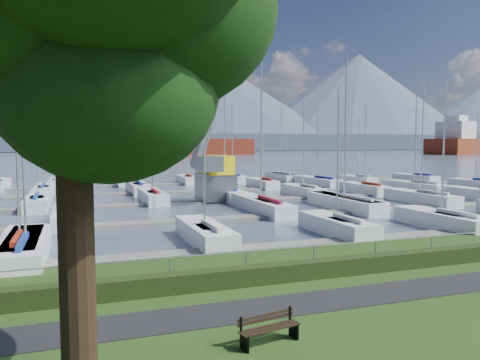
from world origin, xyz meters
name	(u,v)px	position (x,y,z in m)	size (l,w,h in m)	color
path	(379,294)	(0.00, -3.00, 0.01)	(160.00, 2.00, 0.04)	black
water	(94,153)	(0.00, 260.00, -0.40)	(800.00, 540.00, 0.20)	#485569
hedge	(340,266)	(0.00, -0.40, 0.35)	(80.00, 0.70, 0.70)	black
fence	(335,244)	(0.00, 0.00, 1.20)	(0.04, 0.04, 80.00)	gray
foothill	(90,142)	(0.00, 330.00, 6.00)	(900.00, 80.00, 12.00)	#424E61
mountains	(95,94)	(7.35, 404.62, 46.68)	(1190.00, 360.00, 115.00)	#3A4755
docks	(191,203)	(0.00, 26.00, -0.22)	(90.00, 41.60, 0.25)	slate
bench_left	(269,329)	(-5.37, -5.53, 0.42)	(1.85, 0.75, 0.85)	black
crane	(216,144)	(3.12, 27.89, 5.33)	(6.21, 13.22, 22.35)	#4F5156
cargo_ship_mid	(144,147)	(21.27, 209.06, 3.56)	(97.06, 18.24, 21.50)	maroon
sailboat_fleet	(178,143)	(-0.64, 28.45, 5.47)	(76.56, 49.39, 13.50)	maroon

